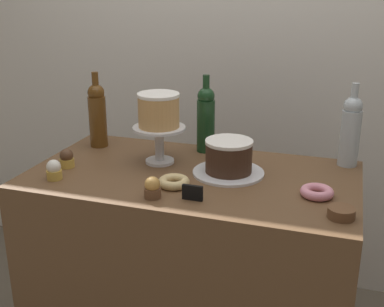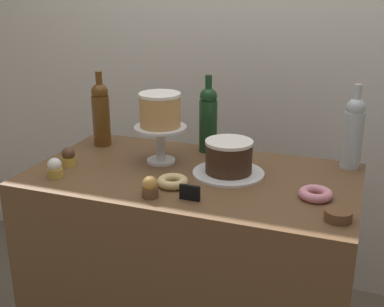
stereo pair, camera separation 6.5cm
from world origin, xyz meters
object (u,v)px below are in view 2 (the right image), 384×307
Objects in this scene: wine_bottle_green at (208,118)px; donut_pink at (316,194)px; price_sign_chalkboard at (190,193)px; cupcake_chocolate at (69,157)px; wine_bottle_clear at (353,131)px; cookie_stack at (338,215)px; chocolate_round_cake at (229,156)px; cupcake_vanilla at (55,168)px; cupcake_caramel at (150,187)px; cake_stand_pedestal at (161,138)px; wine_bottle_amber at (101,113)px; white_layer_cake at (160,110)px; donut_glazed at (173,182)px.

donut_pink is at bearing -34.46° from wine_bottle_green.
cupcake_chocolate is at bearing 165.97° from price_sign_chalkboard.
wine_bottle_clear is 1.10m from cupcake_chocolate.
cookie_stack is (0.57, -0.47, -0.13)m from wine_bottle_green.
chocolate_round_cake is 0.64m from cupcake_vanilla.
cake_stand_pedestal is at bearing 107.47° from cupcake_caramel.
cookie_stack is at bearing -20.86° from wine_bottle_amber.
wine_bottle_green is at bearing 55.74° from cake_stand_pedestal.
cupcake_caramel is at bearing -176.17° from cookie_stack.
cake_stand_pedestal reaches higher than cupcake_chocolate.
cake_stand_pedestal is at bearing -124.26° from wine_bottle_green.
wine_bottle_green reaches higher than cake_stand_pedestal.
white_layer_cake is 1.93× the size of cookie_stack.
white_layer_cake is 0.50× the size of wine_bottle_clear.
donut_pink is 0.49m from donut_glazed.
white_layer_cake is 2.18× the size of cupcake_caramel.
chocolate_round_cake is 0.49m from wine_bottle_clear.
wine_bottle_amber reaches higher than white_layer_cake.
donut_pink is (0.62, -0.14, -0.08)m from cake_stand_pedestal.
wine_bottle_clear reaches higher than chocolate_round_cake.
cupcake_caramel is at bearing -139.31° from wine_bottle_clear.
wine_bottle_amber is 2.91× the size of donut_glazed.
white_layer_cake is 0.38m from cupcake_caramel.
wine_bottle_amber is at bearing -175.13° from wine_bottle_clear.
cupcake_vanilla is at bearing 174.34° from cupcake_caramel.
wine_bottle_amber is (-0.46, -0.08, 0.00)m from wine_bottle_green.
price_sign_chalkboard reaches higher than cookie_stack.
cupcake_caramel reaches higher than donut_pink.
cookie_stack is (1.04, -0.39, -0.13)m from wine_bottle_amber.
wine_bottle_amber is 0.58m from donut_glazed.
donut_glazed is at bearing 137.47° from price_sign_chalkboard.
cake_stand_pedestal is 1.84× the size of donut_glazed.
donut_pink is 1.33× the size of cookie_stack.
chocolate_round_cake reaches higher than cookie_stack.
cupcake_caramel is at bearing -93.48° from wine_bottle_green.
donut_glazed is at bearing -56.95° from cake_stand_pedestal.
white_layer_cake is at bearing 107.47° from cupcake_caramel.
price_sign_chalkboard is at bearing -1.82° from cupcake_vanilla.
cake_stand_pedestal is 0.64m from donut_pink.
wine_bottle_clear is at bearing 15.94° from cake_stand_pedestal.
donut_pink is at bearing -15.04° from wine_bottle_amber.
cupcake_vanilla is (-0.43, -0.48, -0.11)m from wine_bottle_green.
donut_pink is (0.33, -0.11, -0.06)m from chocolate_round_cake.
wine_bottle_amber is at bearing -170.17° from wine_bottle_green.
white_layer_cake is at bearing -19.07° from wine_bottle_amber.
chocolate_round_cake is (0.29, -0.03, -0.14)m from white_layer_cake.
white_layer_cake is 0.74m from wine_bottle_clear.
cupcake_caramel is at bearing -20.90° from cupcake_chocolate.
donut_glazed is at bearing -131.61° from chocolate_round_cake.
chocolate_round_cake is 0.54× the size of wine_bottle_amber.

